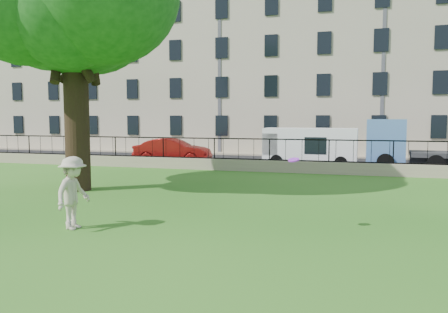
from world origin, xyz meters
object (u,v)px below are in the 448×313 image
(red_sedan, at_px, (173,151))
(white_van, at_px, (310,147))
(frisbee, at_px, (294,160))
(blue_truck, at_px, (430,145))
(man, at_px, (73,193))

(red_sedan, xyz_separation_m, white_van, (8.21, 1.00, 0.33))
(white_van, bearing_deg, red_sedan, -171.95)
(frisbee, xyz_separation_m, white_van, (-1.06, 15.11, -0.67))
(red_sedan, relative_size, white_van, 0.89)
(frisbee, distance_m, blue_truck, 16.02)
(white_van, relative_size, blue_truck, 0.81)
(red_sedan, bearing_deg, frisbee, -152.82)
(blue_truck, bearing_deg, white_van, -176.38)
(blue_truck, bearing_deg, frisbee, -105.78)
(red_sedan, distance_m, white_van, 8.28)
(frisbee, relative_size, blue_truck, 0.04)
(man, height_order, blue_truck, blue_truck)
(man, relative_size, blue_truck, 0.28)
(red_sedan, xyz_separation_m, blue_truck, (14.59, 1.00, 0.59))
(man, distance_m, red_sedan, 15.91)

